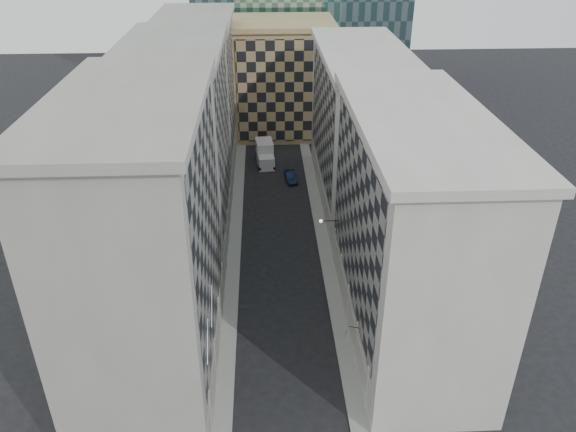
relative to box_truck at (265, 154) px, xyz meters
name	(u,v)px	position (x,y,z in m)	size (l,w,h in m)	color
sidewalk_west	(235,243)	(-3.88, -23.54, -1.38)	(1.50, 100.00, 0.15)	gray
sidewalk_east	(323,241)	(6.62, -23.54, -1.38)	(1.50, 100.00, 0.15)	gray
bldg_left_a	(147,245)	(-9.51, -42.54, 10.37)	(10.80, 22.80, 23.70)	gray
bldg_left_b	(181,145)	(-9.51, -20.54, 9.87)	(10.80, 22.80, 22.70)	gray
bldg_left_c	(199,93)	(-9.51, 1.46, 9.37)	(10.80, 22.80, 21.70)	gray
bldg_right_a	(409,229)	(12.25, -38.54, 8.87)	(10.80, 26.80, 20.70)	#AFABA1
bldg_right_b	(359,127)	(12.27, -11.54, 8.39)	(10.80, 28.80, 19.70)	#AFABA1
tan_block	(283,78)	(3.37, 14.35, 7.98)	(16.80, 14.80, 18.80)	#A78458
flagpoles_left	(210,323)	(-4.53, -47.54, 6.55)	(0.10, 6.33, 2.33)	gray
bracket_lamp	(323,221)	(5.75, -29.54, 4.75)	(1.98, 0.36, 0.36)	black
box_truck	(265,154)	(0.00, 0.00, 0.00)	(2.99, 6.28, 3.34)	silver
dark_car	(291,176)	(3.62, -6.59, -0.77)	(1.45, 4.16, 1.37)	#0E1834
shop_sign	(346,331)	(6.32, -44.15, 2.38)	(1.29, 0.77, 0.87)	black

